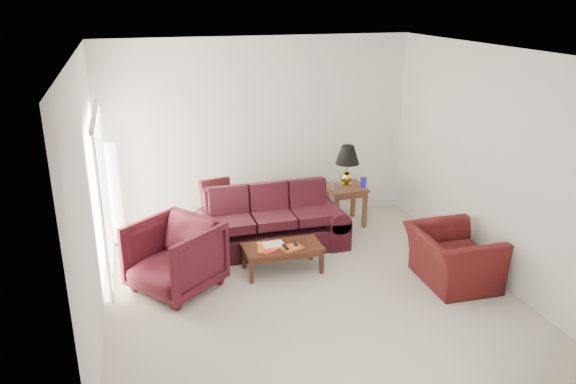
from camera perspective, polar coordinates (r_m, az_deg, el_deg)
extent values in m
plane|color=beige|center=(7.34, 1.88, -9.91)|extent=(5.00, 5.00, 0.00)
cube|color=silver|center=(7.80, -18.31, -0.39)|extent=(0.10, 2.00, 2.16)
cube|color=black|center=(8.60, -7.35, -0.17)|extent=(0.50, 0.32, 0.48)
cube|color=#B3B3B7|center=(8.92, 5.00, 0.61)|extent=(0.15, 0.06, 0.15)
cylinder|color=#1D1692|center=(9.13, 7.65, 0.99)|extent=(0.12, 0.12, 0.16)
cube|color=silver|center=(9.28, 4.80, 1.44)|extent=(0.15, 0.18, 0.06)
imported|color=#3A0D15|center=(7.30, -11.44, -6.45)|extent=(1.39, 1.39, 0.91)
imported|color=#3B0D0D|center=(7.67, 16.37, -6.36)|extent=(1.00, 1.13, 0.72)
cube|color=red|center=(7.53, -2.05, -5.84)|extent=(0.34, 0.32, 0.02)
cube|color=white|center=(7.66, -1.51, -5.36)|extent=(0.30, 0.23, 0.02)
cube|color=#BC4D16|center=(7.58, 0.38, -5.66)|extent=(0.33, 0.29, 0.02)
cube|color=black|center=(7.55, -0.27, -5.60)|extent=(0.06, 0.17, 0.02)
cube|color=black|center=(7.66, 0.72, -5.21)|extent=(0.06, 0.16, 0.02)
cylinder|color=gold|center=(7.45, -2.90, -5.64)|extent=(0.10, 0.10, 0.13)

